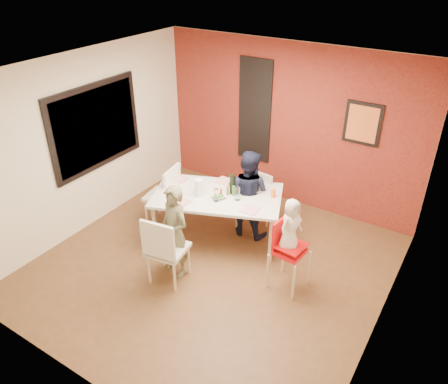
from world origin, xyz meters
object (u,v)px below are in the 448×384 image
Objects in this scene: chair_left at (166,193)px; child_far at (248,194)px; child_near at (175,232)px; chair_far at (256,198)px; wine_bottle at (232,184)px; paper_towel_roll at (199,188)px; high_chair at (287,248)px; chair_near at (164,248)px; dining_table at (217,198)px; toddler at (291,226)px.

chair_left is 0.72× the size of child_far.
chair_left is 1.23m from child_near.
chair_left is (-1.21, -0.70, 0.06)m from chair_far.
wine_bottle reaches higher than paper_towel_roll.
chair_far is 1.43m from high_chair.
child_near is 4.35× the size of wine_bottle.
chair_near is 1.03× the size of high_chair.
child_near is at bearing -78.21° from paper_towel_roll.
toddler reaches higher than dining_table.
chair_far is 1.02m from paper_towel_roll.
child_near reaches higher than dining_table.
dining_table is 1.38m from high_chair.
chair_left is (-0.90, -0.09, -0.14)m from dining_table.
chair_near is (-0.03, -1.21, -0.14)m from dining_table.
chair_far is 0.90× the size of chair_left.
toddler is 2.79× the size of paper_towel_roll.
wine_bottle is at bearing -106.68° from chair_near.
high_chair is at bearing 94.90° from toddler.
toddler is at bearing -158.02° from chair_near.
chair_far is (0.34, 1.82, -0.06)m from chair_near.
child_near reaches higher than high_chair.
paper_towel_roll is (-0.51, -0.54, 0.20)m from child_far.
child_far is at bearing 101.61° from chair_left.
chair_left is 3.87× the size of paper_towel_roll.
child_far reaches higher than wine_bottle.
chair_left is 0.77m from paper_towel_roll.
toddler is at bearing 139.29° from child_far.
child_far is (0.35, 1.33, 0.03)m from child_near.
chair_near reaches higher than chair_far.
high_chair is at bearing -16.92° from dining_table.
child_near reaches higher than chair_left.
chair_far is at bearing 50.55° from high_chair.
dining_table is 0.72m from chair_far.
paper_towel_roll is at bearing -88.76° from chair_near.
child_far is at bearing 58.55° from wine_bottle.
chair_left is 1.02× the size of high_chair.
dining_table is 2.07× the size of chair_near.
child_near reaches higher than toddler.
high_chair is at bearing 37.13° from child_near.
dining_table is at bearing -109.47° from chair_far.
child_near is at bearing -95.43° from chair_near.
dining_table is at bearing 102.25° from child_near.
paper_towel_roll is at bearing 96.39° from toddler.
chair_far is 0.64m from wine_bottle.
child_near is at bearing 127.11° from toddler.
toddler reaches higher than wine_bottle.
dining_table is 1.51× the size of child_far.
child_far is (0.31, 0.37, -0.01)m from dining_table.
child_far reaches higher than toddler.
child_far is (0.33, 1.58, 0.13)m from chair_near.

